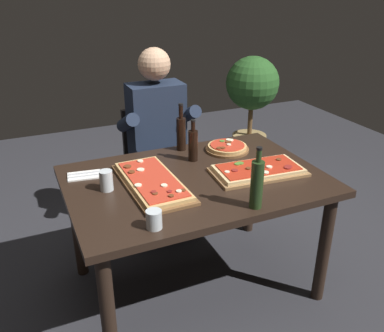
{
  "coord_description": "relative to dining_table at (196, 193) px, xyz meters",
  "views": [
    {
      "loc": [
        -0.86,
        -1.88,
        1.76
      ],
      "look_at": [
        0.0,
        0.05,
        0.79
      ],
      "focal_mm": 38.98,
      "sensor_mm": 36.0,
      "label": 1
    }
  ],
  "objects": [
    {
      "name": "tumbler_near_camera",
      "position": [
        -0.37,
        -0.38,
        0.14
      ],
      "size": [
        0.07,
        0.07,
        0.09
      ],
      "color": "silver",
      "rests_on": "dining_table"
    },
    {
      "name": "oil_bottle_amber",
      "position": [
        0.08,
        0.41,
        0.21
      ],
      "size": [
        0.06,
        0.06,
        0.3
      ],
      "color": "black",
      "rests_on": "dining_table"
    },
    {
      "name": "pizza_round_far",
      "position": [
        0.35,
        0.28,
        0.11
      ],
      "size": [
        0.28,
        0.28,
        0.05
      ],
      "color": "brown",
      "rests_on": "dining_table"
    },
    {
      "name": "tumbler_far_side",
      "position": [
        -0.48,
        0.06,
        0.14
      ],
      "size": [
        0.07,
        0.07,
        0.11
      ],
      "color": "silver",
      "rests_on": "dining_table"
    },
    {
      "name": "napkin_cutlery_set",
      "position": [
        -0.56,
        0.27,
        0.1
      ],
      "size": [
        0.19,
        0.13,
        0.01
      ],
      "color": "white",
      "rests_on": "dining_table"
    },
    {
      "name": "ground_plane",
      "position": [
        0.0,
        0.0,
        -0.64
      ],
      "size": [
        6.4,
        6.4,
        0.0
      ],
      "primitive_type": "plane",
      "color": "#2D2D33"
    },
    {
      "name": "pizza_rectangular_left",
      "position": [
        -0.25,
        0.01,
        0.12
      ],
      "size": [
        0.29,
        0.61,
        0.05
      ],
      "color": "brown",
      "rests_on": "dining_table"
    },
    {
      "name": "diner_chair",
      "position": [
        0.05,
        0.86,
        -0.16
      ],
      "size": [
        0.44,
        0.44,
        0.87
      ],
      "color": "black",
      "rests_on": "ground_plane"
    },
    {
      "name": "vinegar_bottle_green",
      "position": [
        0.08,
        0.22,
        0.2
      ],
      "size": [
        0.06,
        0.06,
        0.26
      ],
      "color": "black",
      "rests_on": "dining_table"
    },
    {
      "name": "wine_bottle_dark",
      "position": [
        0.13,
        -0.41,
        0.22
      ],
      "size": [
        0.06,
        0.06,
        0.31
      ],
      "color": "#233819",
      "rests_on": "dining_table"
    },
    {
      "name": "seated_diner",
      "position": [
        0.05,
        0.74,
        0.1
      ],
      "size": [
        0.53,
        0.41,
        1.33
      ],
      "color": "#23232D",
      "rests_on": "ground_plane"
    },
    {
      "name": "dining_table",
      "position": [
        0.0,
        0.0,
        0.0
      ],
      "size": [
        1.4,
        0.96,
        0.74
      ],
      "color": "black",
      "rests_on": "ground_plane"
    },
    {
      "name": "pizza_rectangular_front",
      "position": [
        0.35,
        -0.09,
        0.12
      ],
      "size": [
        0.54,
        0.31,
        0.05
      ],
      "color": "olive",
      "rests_on": "dining_table"
    },
    {
      "name": "potted_plant_corner",
      "position": [
        1.2,
        1.38,
        0.04
      ],
      "size": [
        0.49,
        0.49,
        1.1
      ],
      "color": "tan",
      "rests_on": "ground_plane"
    }
  ]
}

